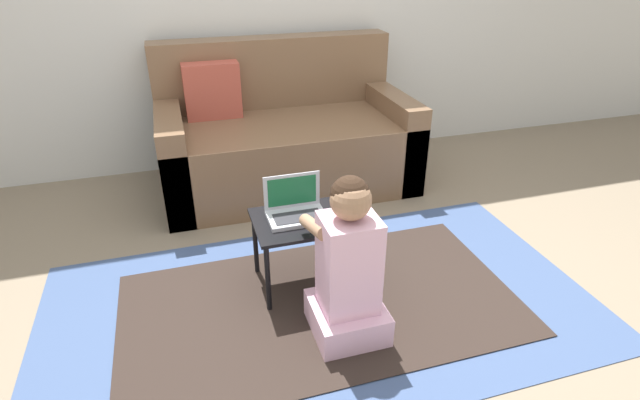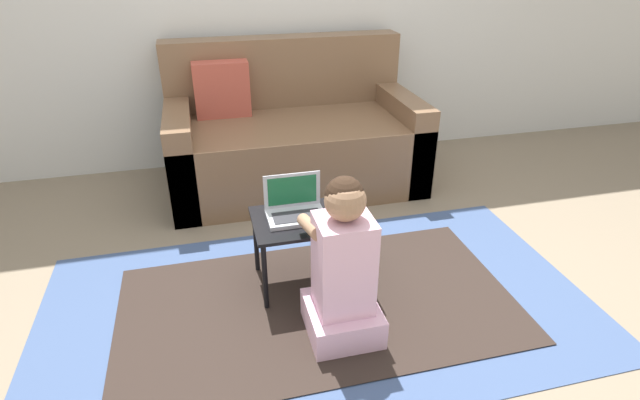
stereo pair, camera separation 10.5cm
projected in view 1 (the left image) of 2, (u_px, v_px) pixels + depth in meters
name	position (u px, v px, depth m)	size (l,w,h in m)	color
ground_plane	(343.00, 291.00, 2.44)	(16.00, 16.00, 0.00)	#7F705B
area_rug	(321.00, 305.00, 2.35)	(2.55, 1.39, 0.01)	#3D517A
couch	(284.00, 138.00, 3.41)	(1.65, 0.91, 0.94)	brown
laptop_desk	(310.00, 227.00, 2.36)	(0.53, 0.36, 0.37)	black
laptop	(296.00, 211.00, 2.33)	(0.27, 0.18, 0.19)	#B7BCC6
computer_mouse	(342.00, 213.00, 2.34)	(0.08, 0.11, 0.04)	black
person_seated	(348.00, 269.00, 2.05)	(0.30, 0.45, 0.75)	#E5B2CC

